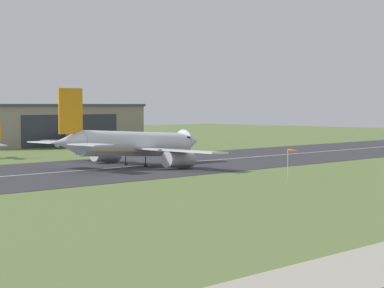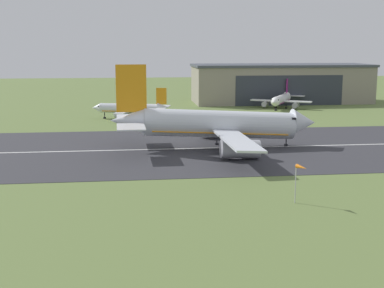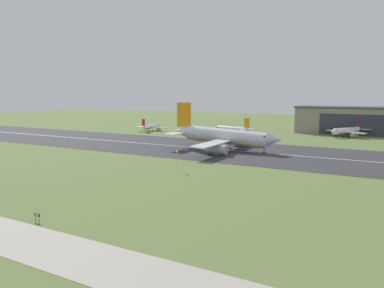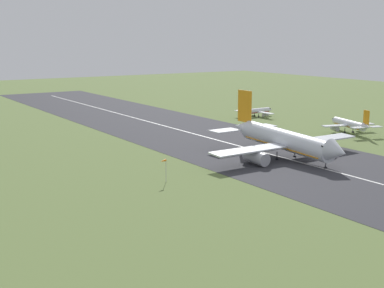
# 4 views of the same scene
# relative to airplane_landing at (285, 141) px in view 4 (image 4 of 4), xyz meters

# --- Properties ---
(ground_plane) EXTENTS (643.90, 643.90, 0.00)m
(ground_plane) POSITION_rel_airplane_landing_xyz_m (-22.50, -64.14, -5.02)
(ground_plane) COLOR olive
(runway_strip) EXTENTS (403.90, 52.03, 0.06)m
(runway_strip) POSITION_rel_airplane_landing_xyz_m (-22.50, -0.28, -4.99)
(runway_strip) COLOR #333338
(runway_strip) RESTS_ON ground_plane
(runway_centreline) EXTENTS (363.51, 0.70, 0.01)m
(runway_centreline) POSITION_rel_airplane_landing_xyz_m (-22.50, -0.28, -4.96)
(runway_centreline) COLOR silver
(runway_centreline) RESTS_ON runway_strip
(airplane_landing) EXTENTS (45.05, 52.07, 18.02)m
(airplane_landing) POSITION_rel_airplane_landing_xyz_m (0.00, 0.00, 0.00)
(airplane_landing) COLOR silver
(airplane_landing) RESTS_ON ground_plane
(airplane_parked_west) EXTENTS (19.02, 18.32, 7.48)m
(airplane_parked_west) POSITION_rel_airplane_landing_xyz_m (-68.57, 46.53, -2.53)
(airplane_parked_west) COLOR silver
(airplane_parked_west) RESTS_ON ground_plane
(airplane_parked_east) EXTENTS (24.24, 20.63, 9.50)m
(airplane_parked_east) POSITION_rel_airplane_landing_xyz_m (-18.42, 48.50, -1.88)
(airplane_parked_east) COLOR silver
(airplane_parked_east) RESTS_ON ground_plane
(windsock_pole) EXTENTS (1.31, 2.09, 5.68)m
(windsock_pole) POSITION_rel_airplane_landing_xyz_m (4.47, -42.65, 0.00)
(windsock_pole) COLOR #B7B7BC
(windsock_pole) RESTS_ON ground_plane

